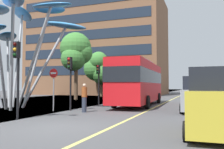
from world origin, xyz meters
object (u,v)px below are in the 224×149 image
object	(u,v)px
traffic_light_kerb_near	(17,63)
traffic_light_kerb_far	(70,72)
leaf_sculpture	(11,23)
traffic_light_island_mid	(98,76)
car_parked_mid	(198,96)
car_parked_far	(206,94)
no_entry_sign	(54,83)
pedestrian	(84,98)
red_bus	(139,81)
car_parked_near	(218,104)

from	to	relation	value
traffic_light_kerb_near	traffic_light_kerb_far	bearing A→B (deg)	85.39
leaf_sculpture	traffic_light_island_mid	distance (m)	8.12
car_parked_mid	car_parked_far	size ratio (longest dim) A/B	1.02
car_parked_mid	no_entry_sign	distance (m)	9.27
traffic_light_kerb_near	leaf_sculpture	bearing A→B (deg)	135.59
leaf_sculpture	pedestrian	size ratio (longest dim) A/B	6.26
car_parked_mid	traffic_light_island_mid	bearing A→B (deg)	157.26
red_bus	leaf_sculpture	xyz separation A→B (m)	(-8.28, -5.82, 4.23)
car_parked_far	leaf_sculpture	bearing A→B (deg)	-149.67
traffic_light_kerb_far	pedestrian	size ratio (longest dim) A/B	1.99
car_parked_mid	car_parked_near	bearing A→B (deg)	-84.91
traffic_light_kerb_far	traffic_light_island_mid	xyz separation A→B (m)	(-0.28, 5.44, -0.04)
leaf_sculpture	traffic_light_island_mid	size ratio (longest dim) A/B	3.20
no_entry_sign	car_parked_mid	bearing A→B (deg)	15.56
traffic_light_kerb_near	traffic_light_kerb_far	size ratio (longest dim) A/B	1.07
car_parked_far	traffic_light_island_mid	bearing A→B (deg)	-163.62
traffic_light_island_mid	car_parked_far	world-z (taller)	traffic_light_island_mid
no_entry_sign	pedestrian	bearing A→B (deg)	0.10
traffic_light_kerb_near	car_parked_far	bearing A→B (deg)	54.77
red_bus	traffic_light_island_mid	bearing A→B (deg)	-172.65
traffic_light_island_mid	car_parked_mid	xyz separation A→B (m)	(8.26, -3.46, -1.49)
traffic_light_island_mid	no_entry_sign	bearing A→B (deg)	-96.15
car_parked_near	traffic_light_island_mid	bearing A→B (deg)	129.18
car_parked_mid	pedestrian	distance (m)	7.12
car_parked_mid	car_parked_far	distance (m)	6.07
traffic_light_kerb_near	car_parked_near	bearing A→B (deg)	-6.15
pedestrian	car_parked_near	bearing A→B (deg)	-34.38
traffic_light_kerb_far	pedestrian	distance (m)	2.18
car_parked_near	traffic_light_kerb_far	bearing A→B (deg)	147.48
traffic_light_kerb_far	car_parked_near	size ratio (longest dim) A/B	0.92
traffic_light_kerb_near	traffic_light_kerb_far	xyz separation A→B (m)	(0.37, 4.54, -0.18)
red_bus	pedestrian	size ratio (longest dim) A/B	6.05
red_bus	car_parked_mid	distance (m)	6.26
traffic_light_kerb_near	traffic_light_kerb_far	distance (m)	4.56
traffic_light_kerb_far	car_parked_far	xyz separation A→B (m)	(8.51, 8.03, -1.64)
traffic_light_island_mid	car_parked_near	distance (m)	14.21
traffic_light_island_mid	pedestrian	bearing A→B (deg)	-75.01
car_parked_near	car_parked_far	xyz separation A→B (m)	(-0.14, 13.54, -0.11)
red_bus	car_parked_far	bearing A→B (deg)	21.89
traffic_light_kerb_near	no_entry_sign	distance (m)	4.19
traffic_light_island_mid	car_parked_near	size ratio (longest dim) A/B	0.90
traffic_light_kerb_far	pedestrian	world-z (taller)	traffic_light_kerb_far
traffic_light_kerb_near	pedestrian	distance (m)	4.76
traffic_light_kerb_near	traffic_light_island_mid	world-z (taller)	traffic_light_kerb_near
red_bus	car_parked_far	distance (m)	5.84
traffic_light_kerb_far	car_parked_far	distance (m)	11.81
traffic_light_island_mid	no_entry_sign	size ratio (longest dim) A/B	1.26
leaf_sculpture	car_parked_far	distance (m)	16.63
red_bus	leaf_sculpture	distance (m)	10.96
traffic_light_kerb_far	no_entry_sign	bearing A→B (deg)	-151.73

